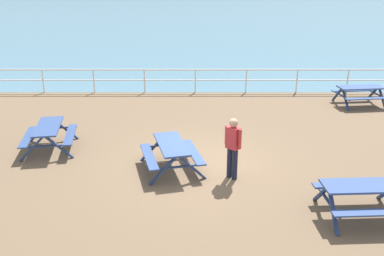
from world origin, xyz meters
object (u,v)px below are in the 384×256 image
at_px(picnic_table_mid_centre, 360,91).
at_px(picnic_table_far_right, 363,192).
at_px(picnic_table_near_left, 171,150).
at_px(visitor, 233,145).
at_px(picnic_table_near_right, 49,132).

distance_m(picnic_table_mid_centre, picnic_table_far_right, 9.12).
distance_m(picnic_table_near_left, picnic_table_mid_centre, 9.66).
height_order(picnic_table_near_left, visitor, visitor).
distance_m(picnic_table_near_right, picnic_table_mid_centre, 12.21).
relative_size(picnic_table_near_left, picnic_table_far_right, 1.13).
bearing_deg(picnic_table_near_right, picnic_table_far_right, -124.47).
distance_m(picnic_table_near_left, picnic_table_near_right, 4.06).
relative_size(picnic_table_near_right, visitor, 1.22).
distance_m(picnic_table_near_right, picnic_table_far_right, 8.99).
bearing_deg(picnic_table_mid_centre, picnic_table_near_right, -163.72).
bearing_deg(visitor, picnic_table_far_right, 99.93).
relative_size(picnic_table_near_right, picnic_table_mid_centre, 1.03).
bearing_deg(picnic_table_near_left, visitor, -122.18).
height_order(picnic_table_near_left, picnic_table_near_right, same).
distance_m(picnic_table_far_right, visitor, 3.32).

